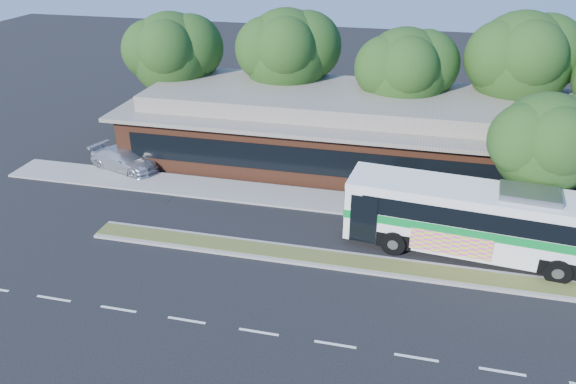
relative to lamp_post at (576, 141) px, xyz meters
The scene contains 13 objects.
ground 12.31m from the lamp_post, 147.90° to the right, with size 120.00×120.00×0.00m, color black.
median_strip 12.00m from the lamp_post, 150.55° to the right, with size 26.00×1.10×0.15m, color #4C5222.
sidewalk 10.73m from the lamp_post, behind, with size 44.00×2.60×0.12m, color gray.
parking_lot 28.28m from the lamp_post, behind, with size 14.00×12.00×0.01m, color black.
plaza_building 12.17m from the lamp_post, 143.84° to the left, with size 33.20×11.20×4.45m.
lamp_post is the anchor object (origin of this frame).
tree_bg_a 25.84m from the lamp_post, 159.27° to the left, with size 6.47×5.80×8.63m.
tree_bg_b 19.10m from the lamp_post, 147.83° to the left, with size 6.69×6.00×9.00m.
tree_bg_c 12.27m from the lamp_post, 131.77° to the left, with size 6.24×5.60×8.26m.
tree_bg_d 10.32m from the lamp_post, 96.28° to the left, with size 6.91×6.20×9.37m.
transit_bus 5.73m from the lamp_post, 139.97° to the right, with size 13.11×4.08×3.62m.
sedan 25.48m from the lamp_post, behind, with size 1.93×4.74×1.38m, color silver.
sidewalk_tree 1.00m from the lamp_post, behind, with size 5.52×4.95×7.18m.
Camera 1 is at (2.09, -21.31, 14.60)m, focal length 35.00 mm.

